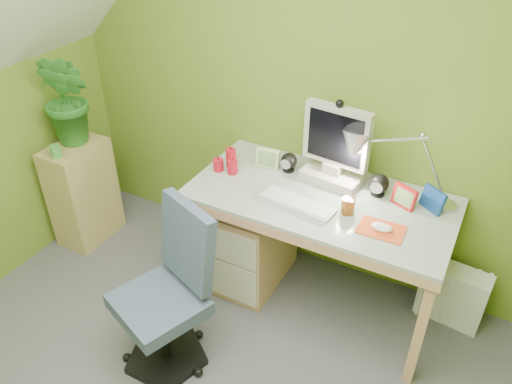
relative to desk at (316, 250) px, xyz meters
The scene contains 19 objects.
wall_back 0.94m from the desk, 127.31° to the left, with size 3.20×0.01×2.40m, color olive.
desk is the anchor object (origin of this frame).
monitor 0.68m from the desk, 90.00° to the left, with size 0.40×0.23×0.54m, color #B4B1A2, non-canonical shape.
speaker_left 0.55m from the desk, 149.35° to the left, with size 0.10×0.10×0.12m, color black, non-canonical shape.
speaker_right 0.55m from the desk, 30.65° to the left, with size 0.11×0.11×0.13m, color black, non-canonical shape.
keyboard 0.43m from the desk, 119.74° to the right, with size 0.42×0.13×0.02m, color silver.
mousepad 0.56m from the desk, 20.22° to the right, with size 0.23×0.16×0.01m, color #DC4D22.
mouse 0.57m from the desk, 20.22° to the right, with size 0.11×0.07×0.04m, color white.
amber_tumbler 0.48m from the desk, 23.96° to the right, with size 0.07×0.07×0.09m, color brown.
candle_cluster 0.75m from the desk, behind, with size 0.15×0.13×0.11m, color red, non-canonical shape.
photo_frame_red 0.62m from the desk, 15.95° to the left, with size 0.14×0.02×0.12m, color red.
photo_frame_blue 0.74m from the desk, 15.95° to the left, with size 0.14×0.02×0.12m, color navy.
photo_frame_green 0.62m from the desk, 160.71° to the left, with size 0.14×0.02×0.12m, color #C3D995.
desk_lamp 0.85m from the desk, 21.80° to the left, with size 0.58×0.25×0.62m, color silver, non-canonical shape.
side_ledge 1.69m from the desk, behind, with size 0.28×0.42×0.74m, color tan.
potted_plant 1.81m from the desk, behind, with size 0.34×0.28×0.62m, color #2C7426.
green_cup 1.74m from the desk, 168.86° to the right, with size 0.07×0.07×0.08m, color green.
task_chair 0.97m from the desk, 123.26° to the right, with size 0.48×0.48×0.86m, color #3C4A62, non-canonical shape.
radiator 0.84m from the desk, 16.33° to the left, with size 0.37×0.15×0.37m, color white.
Camera 1 is at (1.03, -0.94, 2.32)m, focal length 35.00 mm.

